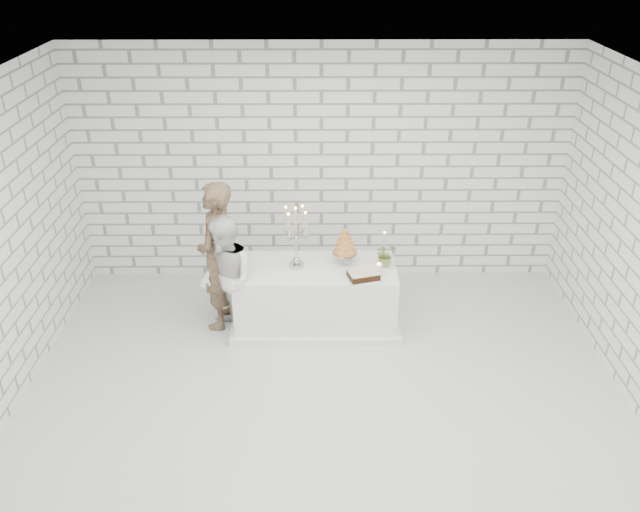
{
  "coord_description": "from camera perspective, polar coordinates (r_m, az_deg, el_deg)",
  "views": [
    {
      "loc": [
        -0.06,
        -4.99,
        4.23
      ],
      "look_at": [
        -0.03,
        1.01,
        1.05
      ],
      "focal_mm": 36.18,
      "sensor_mm": 36.0,
      "label": 1
    }
  ],
  "objects": [
    {
      "name": "cake_table",
      "position": [
        7.39,
        -0.39,
        -3.54
      ],
      "size": [
        1.8,
        0.8,
        0.75
      ],
      "primitive_type": "cube",
      "color": "white",
      "rests_on": "ground"
    },
    {
      "name": "flowers",
      "position": [
        7.21,
        5.81,
        0.1
      ],
      "size": [
        0.3,
        0.28,
        0.27
      ],
      "primitive_type": "imported",
      "rotation": [
        0.0,
        0.0,
        0.36
      ],
      "color": "#577A36",
      "rests_on": "cake_table"
    },
    {
      "name": "pillar_candle",
      "position": [
        7.07,
        5.2,
        -1.16
      ],
      "size": [
        0.1,
        0.1,
        0.12
      ],
      "primitive_type": "cylinder",
      "rotation": [
        0.0,
        0.0,
        -0.28
      ],
      "color": "white",
      "rests_on": "cake_table"
    },
    {
      "name": "croquembouche",
      "position": [
        7.18,
        2.2,
        0.92
      ],
      "size": [
        0.34,
        0.34,
        0.45
      ],
      "primitive_type": null,
      "rotation": [
        0.0,
        0.0,
        -0.19
      ],
      "color": "#AD6329",
      "rests_on": "cake_table"
    },
    {
      "name": "extra_taper",
      "position": [
        7.35,
        5.68,
        0.89
      ],
      "size": [
        0.08,
        0.08,
        0.32
      ],
      "primitive_type": "cylinder",
      "rotation": [
        0.0,
        0.0,
        0.31
      ],
      "color": "#BDB893",
      "rests_on": "cake_table"
    },
    {
      "name": "ground",
      "position": [
        6.55,
        0.29,
        -12.35
      ],
      "size": [
        6.0,
        5.0,
        0.01
      ],
      "primitive_type": "cube",
      "color": "silver",
      "rests_on": "ground"
    },
    {
      "name": "bride",
      "position": [
        7.08,
        -8.3,
        -2.08
      ],
      "size": [
        0.79,
        0.87,
        1.45
      ],
      "primitive_type": "imported",
      "rotation": [
        0.0,
        0.0,
        -1.13
      ],
      "color": "white",
      "rests_on": "ground"
    },
    {
      "name": "ceiling",
      "position": [
        5.14,
        0.38,
        14.06
      ],
      "size": [
        6.0,
        5.0,
        0.01
      ],
      "primitive_type": "cube",
      "color": "white",
      "rests_on": "ground"
    },
    {
      "name": "wall_back",
      "position": [
        7.98,
        0.12,
        7.9
      ],
      "size": [
        6.0,
        0.01,
        3.0
      ],
      "primitive_type": "cube",
      "color": "white",
      "rests_on": "ground"
    },
    {
      "name": "wall_front",
      "position": [
        3.7,
        0.8,
        -19.69
      ],
      "size": [
        6.0,
        0.01,
        3.0
      ],
      "primitive_type": "cube",
      "color": "white",
      "rests_on": "ground"
    },
    {
      "name": "candelabra",
      "position": [
        7.04,
        -2.13,
        1.64
      ],
      "size": [
        0.35,
        0.35,
        0.73
      ],
      "primitive_type": null,
      "rotation": [
        0.0,
        0.0,
        0.19
      ],
      "color": "#A9A9B4",
      "rests_on": "cake_table"
    },
    {
      "name": "chocolate_cake",
      "position": [
        6.99,
        3.86,
        -1.64
      ],
      "size": [
        0.37,
        0.3,
        0.08
      ],
      "primitive_type": "cube",
      "rotation": [
        0.0,
        0.0,
        0.28
      ],
      "color": "black",
      "rests_on": "cake_table"
    },
    {
      "name": "groom",
      "position": [
        7.26,
        -9.12,
        -0.01
      ],
      "size": [
        0.5,
        0.69,
        1.75
      ],
      "primitive_type": "imported",
      "rotation": [
        0.0,
        0.0,
        -1.71
      ],
      "color": "#3D2C1E",
      "rests_on": "ground"
    }
  ]
}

